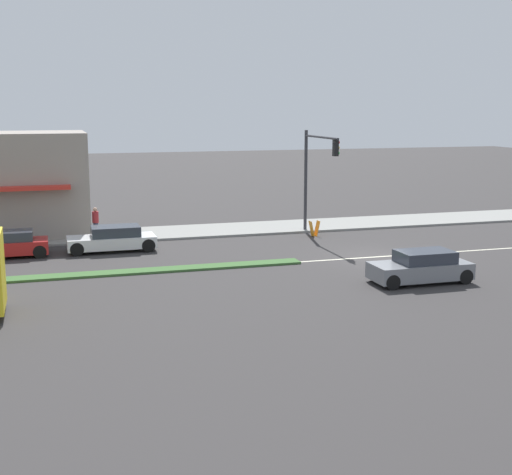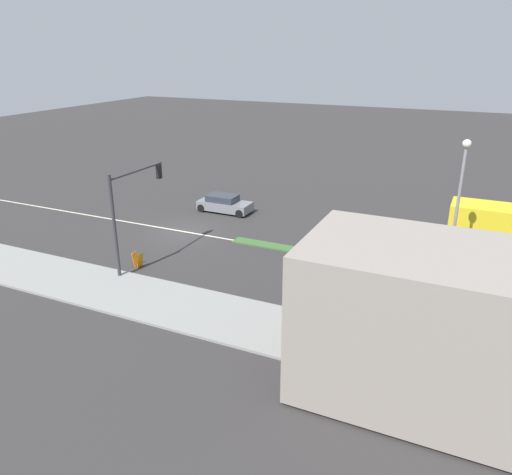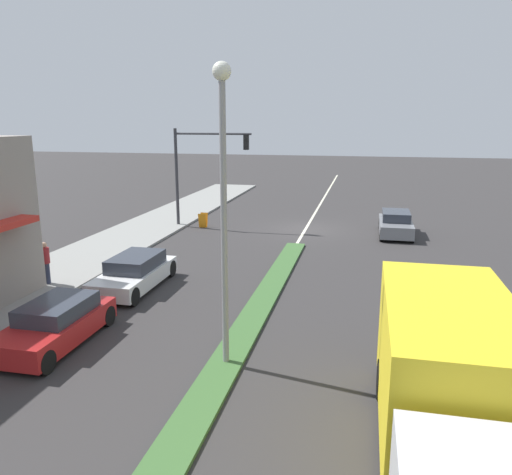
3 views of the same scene
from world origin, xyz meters
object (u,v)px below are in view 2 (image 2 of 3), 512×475
object	(u,v)px
hatchback_red	(435,307)
van_white	(330,287)
delivery_truck	(510,231)
suv_grey	(224,204)
street_lamp	(460,192)
pedestrian	(320,313)
warning_aframe_sign	(138,260)
traffic_signal_main	(130,202)

from	to	relation	value
hatchback_red	van_white	world-z (taller)	van_white
delivery_truck	van_white	world-z (taller)	delivery_truck
suv_grey	street_lamp	bearing A→B (deg)	73.08
suv_grey	pedestrian	bearing A→B (deg)	41.74
street_lamp	warning_aframe_sign	size ratio (longest dim) A/B	8.80
traffic_signal_main	hatchback_red	bearing A→B (deg)	94.02
traffic_signal_main	pedestrian	size ratio (longest dim) A/B	3.47
warning_aframe_sign	van_white	distance (m)	11.03
warning_aframe_sign	hatchback_red	distance (m)	15.97
traffic_signal_main	delivery_truck	distance (m)	22.20
hatchback_red	suv_grey	world-z (taller)	suv_grey
pedestrian	hatchback_red	size ratio (longest dim) A/B	0.41
traffic_signal_main	van_white	distance (m)	11.59
delivery_truck	van_white	distance (m)	12.84
street_lamp	traffic_signal_main	bearing A→B (deg)	-69.22
pedestrian	suv_grey	distance (m)	17.89
delivery_truck	warning_aframe_sign	bearing A→B (deg)	-59.98
warning_aframe_sign	van_white	world-z (taller)	van_white
pedestrian	warning_aframe_sign	xyz separation A→B (m)	(-2.37, -11.55, -0.54)
hatchback_red	pedestrian	bearing A→B (deg)	-52.67
hatchback_red	suv_grey	distance (m)	19.12
traffic_signal_main	pedestrian	xyz separation A→B (m)	(2.22, 11.62, -2.93)
delivery_truck	van_white	bearing A→B (deg)	-38.70
street_lamp	hatchback_red	distance (m)	6.52
pedestrian	warning_aframe_sign	world-z (taller)	pedestrian
hatchback_red	traffic_signal_main	bearing A→B (deg)	-85.98
delivery_truck	suv_grey	distance (m)	19.37
pedestrian	van_white	world-z (taller)	pedestrian
street_lamp	pedestrian	world-z (taller)	street_lamp
warning_aframe_sign	van_white	size ratio (longest dim) A/B	0.20
street_lamp	van_white	xyz separation A→B (m)	(5.00, -5.09, -4.18)
street_lamp	suv_grey	size ratio (longest dim) A/B	1.83
delivery_truck	suv_grey	xyz separation A→B (m)	(0.00, -19.35, -0.85)
pedestrian	hatchback_red	xyz separation A→B (m)	(-3.34, 4.39, -0.37)
street_lamp	pedestrian	distance (m)	10.23
delivery_truck	hatchback_red	size ratio (longest dim) A/B	1.92
suv_grey	delivery_truck	bearing A→B (deg)	90.00
traffic_signal_main	street_lamp	distance (m)	17.28
traffic_signal_main	pedestrian	distance (m)	12.18
delivery_truck	hatchback_red	xyz separation A→B (m)	(10.00, -3.06, -0.87)
street_lamp	hatchback_red	world-z (taller)	street_lamp
street_lamp	warning_aframe_sign	xyz separation A→B (m)	(5.98, -16.08, -4.35)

